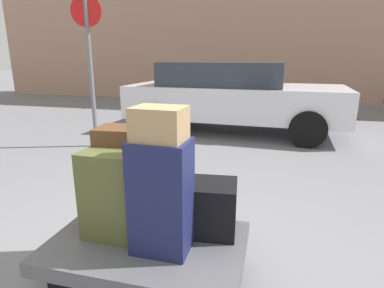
{
  "coord_description": "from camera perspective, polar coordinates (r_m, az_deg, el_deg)",
  "views": [
    {
      "loc": [
        0.76,
        -1.75,
        1.52
      ],
      "look_at": [
        0.0,
        1.2,
        0.69
      ],
      "focal_mm": 29.98,
      "sensor_mm": 36.0,
      "label": 1
    }
  ],
  "objects": [
    {
      "name": "suitcase_brown_rear_right",
      "position": [
        2.37,
        -11.16,
        -5.51
      ],
      "size": [
        0.43,
        0.3,
        0.71
      ],
      "primitive_type": "cube",
      "rotation": [
        0.0,
        0.0,
        0.08
      ],
      "color": "#51331E",
      "rests_on": "luggage_cart"
    },
    {
      "name": "duffel_bag_tan_topmost_pile",
      "position": [
        1.85,
        -5.81,
        3.61
      ],
      "size": [
        0.31,
        0.25,
        0.2
      ],
      "primitive_type": "cube",
      "rotation": [
        0.0,
        0.0,
        -0.05
      ],
      "color": "#9E7F56",
      "rests_on": "suitcase_navy_stacked_top"
    },
    {
      "name": "parked_car",
      "position": [
        6.74,
        7.17,
        8.64
      ],
      "size": [
        4.37,
        2.07,
        1.42
      ],
      "color": "silver",
      "rests_on": "ground_plane"
    },
    {
      "name": "suitcase_navy_stacked_top",
      "position": [
        1.99,
        -5.46,
        -9.3
      ],
      "size": [
        0.35,
        0.28,
        0.71
      ],
      "primitive_type": "cube",
      "rotation": [
        0.0,
        0.0,
        -0.01
      ],
      "color": "#191E47",
      "rests_on": "luggage_cart"
    },
    {
      "name": "suitcase_olive_front_left",
      "position": [
        2.2,
        -13.47,
        -8.85
      ],
      "size": [
        0.43,
        0.27,
        0.6
      ],
      "primitive_type": "cube",
      "rotation": [
        0.0,
        0.0,
        -0.03
      ],
      "color": "#4C5128",
      "rests_on": "luggage_cart"
    },
    {
      "name": "no_parking_sign",
      "position": [
        5.71,
        -17.74,
        14.61
      ],
      "size": [
        0.49,
        0.13,
        2.48
      ],
      "color": "slate",
      "rests_on": "ground_plane"
    },
    {
      "name": "bollard_kerb_near",
      "position": [
        8.96,
        26.86,
        6.03
      ],
      "size": [
        0.25,
        0.25,
        0.68
      ],
      "primitive_type": "cylinder",
      "color": "#383838",
      "rests_on": "ground_plane"
    },
    {
      "name": "luggage_cart",
      "position": [
        2.28,
        -7.96,
        -18.11
      ],
      "size": [
        1.29,
        0.84,
        0.34
      ],
      "color": "#4C4C51",
      "rests_on": "ground_plane"
    },
    {
      "name": "duffel_bag_black_center",
      "position": [
        2.27,
        -0.37,
        -10.92
      ],
      "size": [
        0.67,
        0.39,
        0.36
      ],
      "primitive_type": "cube",
      "rotation": [
        0.0,
        0.0,
        0.1
      ],
      "color": "black",
      "rests_on": "luggage_cart"
    },
    {
      "name": "ground_plane",
      "position": [
        2.44,
        -7.71,
        -23.42
      ],
      "size": [
        60.0,
        60.0,
        0.0
      ],
      "primitive_type": "plane",
      "color": "slate"
    }
  ]
}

